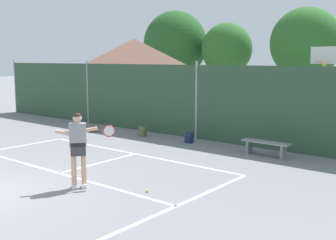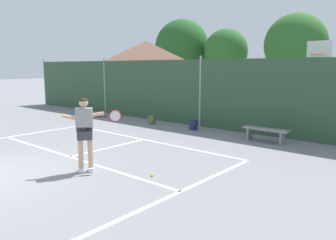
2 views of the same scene
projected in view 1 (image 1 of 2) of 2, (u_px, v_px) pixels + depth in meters
name	position (u px, v px, depth m)	size (l,w,h in m)	color
chainlink_fence	(196.00, 102.00, 16.24)	(26.09, 0.09, 3.05)	#2D4C33
basketball_hoop	(323.00, 82.00, 14.67)	(0.90, 0.67, 3.55)	yellow
clubhouse_building	(134.00, 74.00, 24.21)	(5.58, 5.62, 4.28)	silver
treeline_backdrop	(310.00, 45.00, 24.55)	(25.76, 4.41, 6.63)	brown
tennis_player	(79.00, 143.00, 10.01)	(0.89, 1.20, 1.85)	silver
tennis_ball	(147.00, 191.00, 9.82)	(0.07, 0.07, 0.07)	#CCE033
backpack_olive	(143.00, 131.00, 16.90)	(0.30, 0.27, 0.46)	#566038
backpack_navy	(189.00, 138.00, 15.57)	(0.28, 0.24, 0.46)	navy
courtside_bench	(266.00, 145.00, 13.45)	(1.60, 0.36, 0.48)	gray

